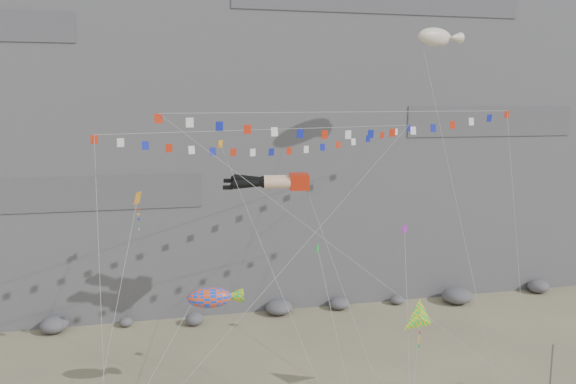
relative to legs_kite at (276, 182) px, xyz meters
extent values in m
cube|color=slate|center=(2.11, 24.09, 11.04)|extent=(80.00, 28.00, 50.00)
cylinder|color=slate|center=(16.54, -10.43, -11.93)|extent=(0.12, 0.12, 4.06)
cube|color=red|center=(1.74, -0.26, 0.02)|extent=(1.69, 2.13, 1.14)
cylinder|color=beige|center=(0.01, -0.56, 0.02)|extent=(2.04, 1.14, 0.84)
sphere|color=black|center=(-0.94, -0.40, 0.02)|extent=(0.77, 0.77, 0.77)
cone|color=black|center=(-2.07, -0.22, -0.05)|extent=(2.38, 1.06, 0.79)
cube|color=black|center=(-3.58, 0.03, -0.31)|extent=(0.79, 0.45, 0.28)
cylinder|color=beige|center=(0.19, 0.57, 0.02)|extent=(2.04, 1.14, 0.84)
sphere|color=black|center=(-0.76, 0.72, 0.02)|extent=(0.77, 0.77, 0.77)
cone|color=black|center=(-1.88, 0.91, 0.13)|extent=(2.40, 1.06, 0.84)
cube|color=black|center=(-3.40, 1.15, 0.04)|extent=(0.79, 0.45, 0.28)
cylinder|color=gray|center=(2.82, -8.56, -6.95)|extent=(0.03, 0.03, 21.77)
cylinder|color=gray|center=(-5.60, -5.46, -5.01)|extent=(0.03, 0.03, 24.72)
cylinder|color=gray|center=(10.20, -7.29, -4.33)|extent=(0.03, 0.03, 22.52)
cylinder|color=gray|center=(-11.35, -8.26, -7.01)|extent=(0.03, 0.03, 15.91)
cylinder|color=gray|center=(-8.91, -9.34, -10.14)|extent=(0.03, 0.03, 11.69)
cylinder|color=gray|center=(13.76, -3.13, -1.38)|extent=(0.03, 0.03, 27.69)
cylinder|color=gray|center=(-1.34, -7.19, -5.53)|extent=(0.03, 0.03, 23.36)
cylinder|color=gray|center=(7.46, -7.59, -8.77)|extent=(0.03, 0.03, 15.64)
cylinder|color=gray|center=(1.80, -10.26, -8.74)|extent=(0.03, 0.03, 12.91)
camera|label=1|loc=(-8.19, -40.69, 5.78)|focal=35.00mm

